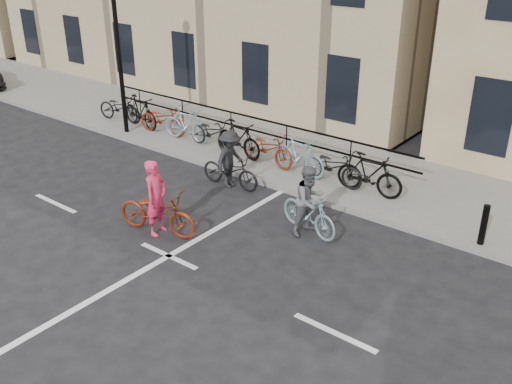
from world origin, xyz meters
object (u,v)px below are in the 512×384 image
Objects in this scene: cyclist_grey at (309,206)px; cyclist_pink at (157,208)px; cyclist_dark at (230,165)px; lamp_post at (116,26)px.

cyclist_pink is at bearing 141.37° from cyclist_grey.
cyclist_pink is 1.15× the size of cyclist_dark.
lamp_post is 2.59× the size of cyclist_pink.
lamp_post is at bearing 75.86° from cyclist_dark.
lamp_post is 3.08× the size of cyclist_grey.
lamp_post is at bearing 42.36° from cyclist_pink.
cyclist_dark is (-0.34, 2.89, 0.01)m from cyclist_pink.
cyclist_grey is (8.22, -1.76, -2.84)m from lamp_post.
cyclist_grey reaches higher than cyclist_dark.
lamp_post is at bearing 91.22° from cyclist_grey.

